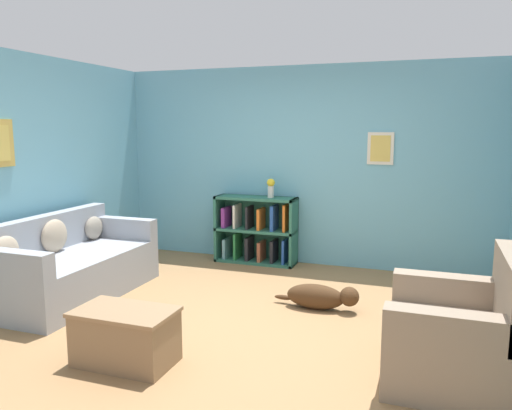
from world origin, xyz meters
TOP-DOWN VIEW (x-y plane):
  - ground_plane at (0.00, 0.00)m, footprint 14.00×14.00m
  - wall_back at (0.00, 2.25)m, footprint 5.60×0.13m
  - wall_left at (-2.55, -0.00)m, footprint 0.13×5.00m
  - couch at (-1.99, 0.05)m, footprint 0.91×1.89m
  - bookshelf at (-0.57, 2.03)m, footprint 1.09×0.35m
  - recliner_chair at (1.89, -0.49)m, footprint 0.92×1.03m
  - coffee_table at (-0.53, -1.09)m, footprint 0.77×0.46m
  - dog at (0.63, 0.56)m, footprint 0.88×0.23m
  - vase at (-0.37, 2.01)m, footprint 0.11×0.11m

SIDE VIEW (x-z plane):
  - ground_plane at x=0.00m, z-range 0.00..0.00m
  - dog at x=0.63m, z-range 0.00..0.26m
  - coffee_table at x=-0.53m, z-range 0.01..0.44m
  - couch at x=-1.99m, z-range -0.11..0.76m
  - recliner_chair at x=1.89m, z-range -0.14..0.81m
  - bookshelf at x=-0.57m, z-range -0.02..0.88m
  - vase at x=-0.37m, z-range 0.91..1.16m
  - wall_back at x=0.00m, z-range 0.00..2.60m
  - wall_left at x=-2.55m, z-range 0.00..2.60m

